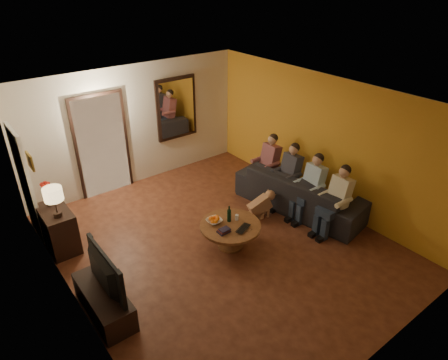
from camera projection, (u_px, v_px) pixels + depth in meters
floor at (221, 243)px, 7.06m from camera, size 5.00×6.00×0.01m
ceiling at (220, 101)px, 5.82m from camera, size 5.00×6.00×0.01m
back_wall at (136, 126)px, 8.52m from camera, size 5.00×0.02×2.60m
front_wall at (387, 283)px, 4.35m from camera, size 5.00×0.02×2.60m
left_wall at (65, 236)px, 5.10m from camera, size 0.02×6.00×2.60m
right_wall at (323, 142)px, 7.78m from camera, size 0.02×6.00×2.60m
orange_accent at (322, 142)px, 7.77m from camera, size 0.01×6.00×2.60m
kitchen_doorway at (102, 146)px, 8.20m from camera, size 1.00×0.06×2.10m
door_trim at (102, 146)px, 8.20m from camera, size 1.12×0.04×2.22m
fridge_glimpse at (115, 150)px, 8.41m from camera, size 0.45×0.03×1.70m
mirror_frame at (176, 108)px, 8.94m from camera, size 1.00×0.05×1.40m
mirror_glass at (177, 109)px, 8.92m from camera, size 0.86×0.02×1.26m
white_door at (26, 184)px, 6.85m from camera, size 0.06×0.85×2.04m
framed_art at (30, 161)px, 5.76m from camera, size 0.03×0.28×0.24m
art_canvas at (31, 161)px, 5.76m from camera, size 0.01×0.22×0.18m
dresser at (58, 229)px, 6.81m from camera, size 0.45×0.84×0.75m
table_lamp at (55, 202)px, 6.35m from camera, size 0.30×0.30×0.54m
flower_vase at (47, 194)px, 6.68m from camera, size 0.14×0.14×0.44m
tv_stand at (104, 301)px, 5.58m from camera, size 0.45×1.21×0.40m
tv at (99, 274)px, 5.34m from camera, size 1.07×0.14×0.62m
sofa at (302, 191)px, 7.93m from camera, size 2.77×1.47×0.77m
person_a at (337, 202)px, 7.14m from camera, size 0.60×0.40×1.20m
person_b at (311, 189)px, 7.56m from camera, size 0.60×0.40×1.20m
person_c at (288, 177)px, 7.98m from camera, size 0.60×0.40×1.20m
person_d at (268, 166)px, 8.40m from camera, size 0.60×0.40×1.20m
dog at (260, 205)px, 7.65m from camera, size 0.60×0.34×0.56m
coffee_table at (230, 235)px, 6.89m from camera, size 1.33×1.33×0.45m
bowl at (214, 221)px, 6.83m from camera, size 0.26×0.26×0.06m
oranges at (214, 218)px, 6.79m from camera, size 0.20×0.20×0.08m
wine_bottle at (229, 214)px, 6.81m from camera, size 0.07×0.07×0.31m
wine_glass at (237, 217)px, 6.89m from camera, size 0.06×0.06×0.10m
book_stack at (224, 230)px, 6.58m from camera, size 0.20×0.15×0.07m
laptop at (246, 230)px, 6.64m from camera, size 0.38×0.32×0.03m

